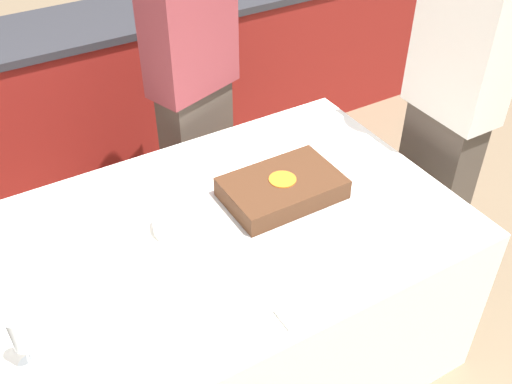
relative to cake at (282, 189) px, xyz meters
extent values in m
plane|color=#7A664C|center=(-0.27, -0.03, -0.79)|extent=(14.00, 14.00, 0.00)
cube|color=maroon|center=(-0.27, 1.60, -0.35)|extent=(4.40, 0.55, 0.88)
cube|color=#2D2D33|center=(-0.27, 1.60, 0.11)|extent=(4.40, 0.58, 0.04)
cube|color=white|center=(-0.27, -0.03, -0.42)|extent=(1.69, 1.12, 0.75)
cube|color=#B7B2AD|center=(0.00, 0.00, -0.04)|extent=(0.47, 0.32, 0.00)
cube|color=#472816|center=(0.00, 0.00, 0.00)|extent=(0.43, 0.28, 0.08)
cylinder|color=orange|center=(0.00, 0.00, 0.04)|extent=(0.10, 0.10, 0.00)
cylinder|color=white|center=(-0.41, 0.04, -0.02)|extent=(0.20, 0.20, 0.05)
cylinder|color=white|center=(-1.01, -0.27, -0.04)|extent=(0.07, 0.07, 0.00)
cylinder|color=white|center=(-1.01, -0.27, 0.00)|extent=(0.01, 0.01, 0.07)
cylinder|color=white|center=(-1.01, -0.27, 0.09)|extent=(0.05, 0.05, 0.11)
cylinder|color=white|center=(0.00, 0.29, -0.04)|extent=(0.20, 0.20, 0.00)
cube|color=white|center=(-0.24, -0.50, -0.03)|extent=(0.17, 0.09, 0.02)
cube|color=#4C4238|center=(0.00, 0.75, -0.36)|extent=(0.38, 0.26, 0.87)
cube|color=brown|center=(0.00, 0.75, 0.38)|extent=(0.45, 0.32, 0.61)
cube|color=#4C4238|center=(0.80, -0.03, -0.34)|extent=(0.16, 0.33, 0.90)
cube|color=silver|center=(0.80, -0.03, 0.40)|extent=(0.20, 0.39, 0.58)
camera|label=1|loc=(-0.98, -1.46, 1.40)|focal=42.00mm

